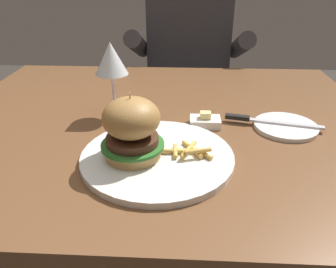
# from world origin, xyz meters

# --- Properties ---
(dining_table) EXTENTS (1.13, 0.92, 0.74)m
(dining_table) POSITION_xyz_m (0.00, 0.00, 0.65)
(dining_table) COLOR brown
(dining_table) RESTS_ON ground
(main_plate) EXTENTS (0.31, 0.31, 0.01)m
(main_plate) POSITION_xyz_m (0.01, -0.21, 0.75)
(main_plate) COLOR white
(main_plate) RESTS_ON dining_table
(burger_sandwich) EXTENTS (0.13, 0.13, 0.13)m
(burger_sandwich) POSITION_xyz_m (-0.04, -0.22, 0.82)
(burger_sandwich) COLOR tan
(burger_sandwich) RESTS_ON main_plate
(fries_pile) EXTENTS (0.11, 0.07, 0.02)m
(fries_pile) POSITION_xyz_m (0.07, -0.20, 0.76)
(fries_pile) COLOR #E0B251
(fries_pile) RESTS_ON main_plate
(wine_glass) EXTENTS (0.08, 0.08, 0.19)m
(wine_glass) POSITION_xyz_m (-0.12, 0.01, 0.89)
(wine_glass) COLOR silver
(wine_glass) RESTS_ON dining_table
(bread_plate) EXTENTS (0.15, 0.15, 0.01)m
(bread_plate) POSITION_xyz_m (0.31, -0.05, 0.74)
(bread_plate) COLOR white
(bread_plate) RESTS_ON dining_table
(table_knife) EXTENTS (0.23, 0.07, 0.01)m
(table_knife) POSITION_xyz_m (0.26, -0.04, 0.75)
(table_knife) COLOR silver
(table_knife) RESTS_ON bread_plate
(butter_dish) EXTENTS (0.07, 0.05, 0.04)m
(butter_dish) POSITION_xyz_m (0.11, -0.04, 0.75)
(butter_dish) COLOR white
(butter_dish) RESTS_ON dining_table
(diner_person) EXTENTS (0.51, 0.36, 1.18)m
(diner_person) POSITION_xyz_m (0.07, 0.73, 0.56)
(diner_person) COLOR #282833
(diner_person) RESTS_ON ground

